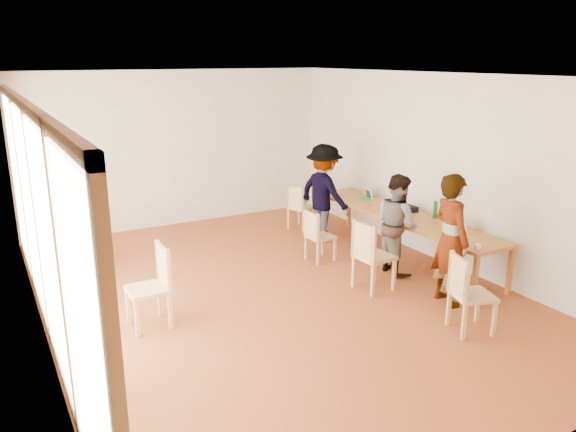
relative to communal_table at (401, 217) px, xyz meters
name	(u,v)px	position (x,y,z in m)	size (l,w,h in m)	color
ground	(275,293)	(-2.50, -0.30, -0.70)	(8.00, 8.00, 0.00)	#984924
wall_back	(179,149)	(-2.50, 3.70, 0.80)	(6.00, 0.10, 3.00)	silver
wall_front	(524,297)	(-2.50, -4.30, 0.80)	(6.00, 0.10, 3.00)	silver
wall_right	(440,169)	(0.50, -0.30, 0.80)	(0.10, 8.00, 3.00)	silver
window_wall	(37,220)	(-5.46, -0.30, 0.80)	(0.10, 8.00, 3.00)	white
ceiling	(274,74)	(-2.50, -0.30, 2.32)	(6.00, 8.00, 0.04)	white
communal_table	(401,217)	(0.00, 0.00, 0.00)	(0.80, 4.00, 0.75)	#AC6226
side_table	(65,228)	(-4.90, 2.16, -0.03)	(0.90, 0.90, 0.75)	#AC6226
chair_near	(466,286)	(-1.05, -2.43, -0.10)	(0.57, 0.57, 0.52)	#E2B571
chair_mid	(369,249)	(-1.29, -0.85, -0.08)	(0.51, 0.51, 0.54)	#E2B571
chair_far	(316,231)	(-1.31, 0.52, -0.18)	(0.42, 0.42, 0.45)	#E2B571
chair_empty	(299,203)	(-0.69, 2.16, -0.16)	(0.54, 0.54, 0.47)	#E2B571
chair_spare	(156,277)	(-4.22, -0.43, -0.07)	(0.48, 0.48, 0.55)	#E2B571
person_near	(451,240)	(-0.60, -1.70, 0.19)	(0.65, 0.43, 1.79)	gray
person_mid	(397,224)	(-0.47, -0.47, 0.07)	(0.75, 0.59, 1.55)	gray
person_far	(324,193)	(-0.58, 1.43, 0.17)	(1.13, 0.65, 1.75)	gray
laptop_near	(458,227)	(0.13, -1.13, 0.11)	(0.31, 0.32, 0.22)	green
laptop_mid	(397,209)	(-0.01, 0.11, 0.10)	(0.25, 0.27, 0.20)	green
laptop_far	(367,196)	(0.12, 1.10, 0.10)	(0.22, 0.24, 0.18)	green
yellow_mug	(366,193)	(0.24, 1.26, 0.10)	(0.14, 0.14, 0.11)	gold
green_bottle	(435,210)	(0.30, -0.46, 0.19)	(0.07, 0.07, 0.28)	#1D7020
clear_glass	(450,225)	(0.12, -0.96, 0.09)	(0.07, 0.07, 0.09)	silver
condiment_cup	(478,246)	(-0.23, -1.84, 0.08)	(0.08, 0.08, 0.06)	white
pink_phone	(372,205)	(-0.08, 0.69, 0.05)	(0.05, 0.10, 0.01)	#D33054
black_pouch	(410,208)	(0.24, 0.07, 0.09)	(0.16, 0.26, 0.09)	black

